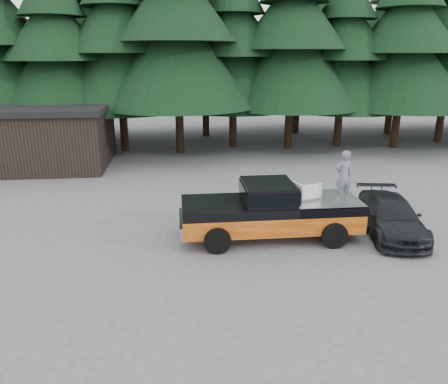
{
  "coord_description": "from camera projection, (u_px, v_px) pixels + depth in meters",
  "views": [
    {
      "loc": [
        -1.22,
        -12.47,
        5.87
      ],
      "look_at": [
        0.15,
        0.0,
        1.9
      ],
      "focal_mm": 35.0,
      "sensor_mm": 36.0,
      "label": 1
    }
  ],
  "objects": [
    {
      "name": "utility_building",
      "position": [
        32.0,
        135.0,
        23.65
      ],
      "size": [
        8.4,
        6.4,
        3.3
      ],
      "color": "black",
      "rests_on": "ground"
    },
    {
      "name": "treeline",
      "position": [
        199.0,
        23.0,
        27.72
      ],
      "size": [
        60.15,
        16.05,
        17.5
      ],
      "color": "black",
      "rests_on": "ground"
    },
    {
      "name": "parked_car",
      "position": [
        390.0,
        216.0,
        14.82
      ],
      "size": [
        2.4,
        4.43,
        1.22
      ],
      "primitive_type": "imported",
      "rotation": [
        0.0,
        0.0,
        -0.17
      ],
      "color": "black",
      "rests_on": "ground"
    },
    {
      "name": "truck_cab",
      "position": [
        268.0,
        191.0,
        14.13
      ],
      "size": [
        1.66,
        1.9,
        0.59
      ],
      "primitive_type": "cube",
      "color": "black",
      "rests_on": "pickup_truck"
    },
    {
      "name": "ground",
      "position": [
        219.0,
        250.0,
        13.72
      ],
      "size": [
        120.0,
        120.0,
        0.0
      ],
      "primitive_type": "plane",
      "color": "#4C4C4E",
      "rests_on": "ground"
    },
    {
      "name": "pickup_truck",
      "position": [
        270.0,
        219.0,
        14.43
      ],
      "size": [
        6.0,
        2.04,
        1.33
      ],
      "primitive_type": null,
      "color": "orange",
      "rests_on": "ground"
    },
    {
      "name": "man_on_bed",
      "position": [
        343.0,
        176.0,
        13.93
      ],
      "size": [
        0.67,
        0.51,
        1.66
      ],
      "primitive_type": "imported",
      "rotation": [
        0.0,
        0.0,
        3.35
      ],
      "color": "slate",
      "rests_on": "pickup_truck"
    },
    {
      "name": "air_compressor",
      "position": [
        307.0,
        190.0,
        14.35
      ],
      "size": [
        0.91,
        0.82,
        0.52
      ],
      "primitive_type": "cube",
      "rotation": [
        0.0,
        0.0,
        0.31
      ],
      "color": "silver",
      "rests_on": "pickup_truck"
    }
  ]
}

